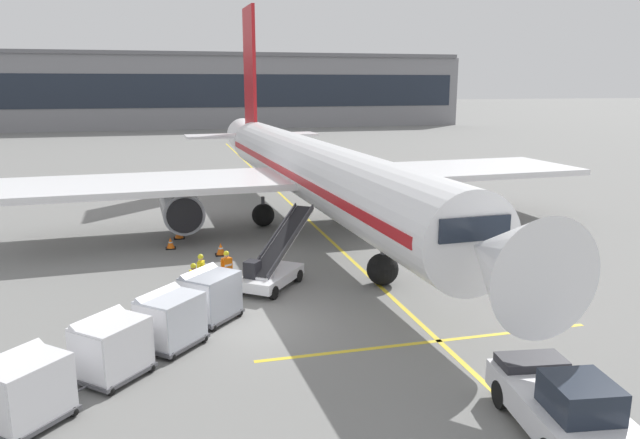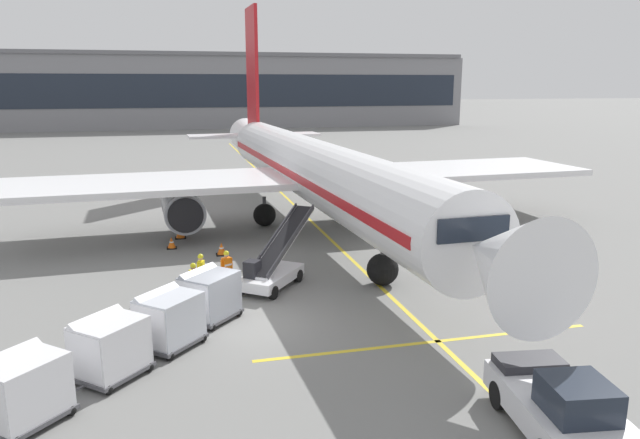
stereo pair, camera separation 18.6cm
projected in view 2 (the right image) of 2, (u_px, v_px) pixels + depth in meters
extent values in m
plane|color=slate|center=(258.00, 326.00, 21.67)|extent=(600.00, 600.00, 0.00)
cylinder|color=white|center=(314.00, 170.00, 35.31)|extent=(5.24, 35.55, 3.55)
cube|color=red|center=(314.00, 170.00, 35.31)|extent=(5.21, 34.13, 0.43)
cone|color=white|center=(505.00, 261.00, 17.11)|extent=(3.54, 3.71, 3.37)
cone|color=white|center=(251.00, 137.00, 54.45)|extent=(3.29, 5.82, 3.02)
cube|color=white|center=(154.00, 184.00, 33.70)|extent=(17.14, 7.88, 0.36)
cylinder|color=#93969E|center=(182.00, 207.00, 33.73)|extent=(2.42, 4.70, 2.20)
cylinder|color=black|center=(186.00, 216.00, 31.53)|extent=(1.87, 0.21, 1.87)
cube|color=white|center=(446.00, 171.00, 38.82)|extent=(17.14, 7.88, 0.36)
cylinder|color=#93969E|center=(430.00, 193.00, 38.03)|extent=(2.42, 4.70, 2.20)
cylinder|color=black|center=(448.00, 200.00, 35.84)|extent=(1.87, 0.21, 1.87)
cube|color=red|center=(252.00, 71.00, 51.86)|extent=(0.48, 4.26, 10.63)
cube|color=white|center=(254.00, 135.00, 52.80)|extent=(11.56, 3.38, 0.20)
cube|color=#1E2633|center=(461.00, 224.00, 19.32)|extent=(2.56, 1.71, 0.78)
cylinder|color=#47474C|center=(383.00, 257.00, 25.91)|extent=(0.22, 0.22, 1.14)
sphere|color=black|center=(383.00, 269.00, 26.03)|extent=(1.40, 1.40, 1.40)
cylinder|color=#47474C|center=(264.00, 206.00, 36.74)|extent=(0.22, 0.22, 1.14)
sphere|color=black|center=(265.00, 215.00, 36.86)|extent=(1.40, 1.40, 1.40)
cylinder|color=#47474C|center=(347.00, 201.00, 38.23)|extent=(0.22, 0.22, 1.14)
sphere|color=black|center=(346.00, 210.00, 38.36)|extent=(1.40, 1.40, 1.40)
cube|color=silver|center=(271.00, 277.00, 25.68)|extent=(3.33, 3.67, 0.44)
cube|color=black|center=(252.00, 269.00, 24.85)|extent=(0.81, 0.82, 0.70)
cylinder|color=#333338|center=(260.00, 263.00, 25.45)|extent=(0.08, 0.08, 0.80)
cube|color=silver|center=(283.00, 241.00, 26.45)|extent=(3.63, 4.37, 2.27)
cube|color=black|center=(283.00, 239.00, 26.43)|extent=(3.43, 4.17, 2.12)
cube|color=#333338|center=(292.00, 240.00, 26.26)|extent=(2.93, 3.81, 2.30)
cube|color=#333338|center=(274.00, 238.00, 26.60)|extent=(2.93, 3.81, 2.30)
cylinder|color=black|center=(298.00, 276.00, 26.51)|extent=(0.50, 0.57, 0.56)
cylinder|color=black|center=(269.00, 272.00, 27.07)|extent=(0.50, 0.57, 0.56)
cylinder|color=black|center=(273.00, 293.00, 24.37)|extent=(0.50, 0.57, 0.56)
cylinder|color=black|center=(242.00, 288.00, 24.94)|extent=(0.50, 0.57, 0.56)
cube|color=#515156|center=(211.00, 314.00, 22.24)|extent=(2.53, 2.56, 0.12)
cylinder|color=#4C4C51|center=(186.00, 327.00, 21.09)|extent=(0.53, 0.56, 0.07)
cube|color=#9EA3AD|center=(210.00, 294.00, 22.06)|extent=(2.39, 2.41, 1.50)
cube|color=#9EA3AD|center=(200.00, 278.00, 22.14)|extent=(1.86, 1.92, 0.74)
cube|color=silver|center=(193.00, 302.00, 21.24)|extent=(1.08, 1.00, 1.38)
sphere|color=black|center=(182.00, 320.00, 21.89)|extent=(0.30, 0.30, 0.30)
sphere|color=black|center=(212.00, 327.00, 21.25)|extent=(0.30, 0.30, 0.30)
sphere|color=black|center=(210.00, 306.00, 23.26)|extent=(0.30, 0.30, 0.30)
sphere|color=black|center=(239.00, 312.00, 22.62)|extent=(0.30, 0.30, 0.30)
cube|color=#515156|center=(171.00, 341.00, 19.98)|extent=(2.53, 2.56, 0.12)
cylinder|color=#4C4C51|center=(141.00, 357.00, 18.83)|extent=(0.53, 0.56, 0.07)
cube|color=silver|center=(170.00, 318.00, 19.80)|extent=(2.39, 2.41, 1.50)
cube|color=silver|center=(159.00, 301.00, 19.88)|extent=(1.86, 1.92, 0.74)
cube|color=silver|center=(148.00, 328.00, 18.97)|extent=(1.08, 1.00, 1.38)
sphere|color=black|center=(138.00, 347.00, 19.63)|extent=(0.30, 0.30, 0.30)
sphere|color=black|center=(170.00, 356.00, 18.99)|extent=(0.30, 0.30, 0.30)
sphere|color=black|center=(172.00, 330.00, 21.00)|extent=(0.30, 0.30, 0.30)
sphere|color=black|center=(203.00, 338.00, 20.36)|extent=(0.30, 0.30, 0.30)
cube|color=#515156|center=(112.00, 371.00, 17.89)|extent=(2.53, 2.56, 0.12)
cylinder|color=#4C4C51|center=(75.00, 391.00, 16.73)|extent=(0.53, 0.56, 0.07)
cube|color=silver|center=(110.00, 345.00, 17.71)|extent=(2.39, 2.41, 1.50)
cube|color=silver|center=(99.00, 326.00, 17.78)|extent=(1.86, 1.92, 0.74)
cube|color=silver|center=(84.00, 358.00, 16.88)|extent=(1.08, 1.00, 1.38)
sphere|color=black|center=(75.00, 379.00, 17.53)|extent=(0.30, 0.30, 0.30)
sphere|color=black|center=(108.00, 390.00, 16.90)|extent=(0.30, 0.30, 0.30)
sphere|color=black|center=(117.00, 357.00, 18.90)|extent=(0.30, 0.30, 0.30)
sphere|color=black|center=(149.00, 367.00, 18.27)|extent=(0.30, 0.30, 0.30)
cube|color=#515156|center=(27.00, 416.00, 15.45)|extent=(2.53, 2.56, 0.12)
cube|color=silver|center=(23.00, 387.00, 15.27)|extent=(2.39, 2.41, 1.50)
cube|color=silver|center=(11.00, 364.00, 15.35)|extent=(1.86, 1.92, 0.74)
sphere|color=black|center=(37.00, 398.00, 16.47)|extent=(0.30, 0.30, 0.30)
sphere|color=black|center=(71.00, 410.00, 15.83)|extent=(0.30, 0.30, 0.30)
cube|color=silver|center=(558.00, 410.00, 14.85)|extent=(2.65, 4.64, 0.70)
cube|color=#1E2633|center=(577.00, 398.00, 13.94)|extent=(1.66, 1.72, 0.80)
cube|color=#28282D|center=(529.00, 362.00, 16.35)|extent=(1.90, 1.19, 0.24)
cylinder|color=black|center=(564.00, 391.00, 16.34)|extent=(0.38, 0.79, 0.76)
cylinder|color=black|center=(499.00, 395.00, 16.14)|extent=(0.38, 0.79, 0.76)
cylinder|color=#333847|center=(229.00, 280.00, 25.44)|extent=(0.15, 0.15, 0.86)
cylinder|color=#333847|center=(225.00, 281.00, 25.32)|extent=(0.15, 0.15, 0.86)
cube|color=orange|center=(227.00, 264.00, 25.22)|extent=(0.45, 0.39, 0.58)
cube|color=white|center=(228.00, 265.00, 25.13)|extent=(0.31, 0.16, 0.08)
sphere|color=tan|center=(226.00, 255.00, 25.13)|extent=(0.21, 0.21, 0.21)
sphere|color=yellow|center=(226.00, 253.00, 25.11)|extent=(0.23, 0.23, 0.23)
cylinder|color=orange|center=(232.00, 264.00, 25.38)|extent=(0.09, 0.09, 0.56)
cylinder|color=orange|center=(222.00, 267.00, 25.08)|extent=(0.09, 0.09, 0.56)
cylinder|color=#333847|center=(194.00, 294.00, 23.75)|extent=(0.15, 0.15, 0.86)
cylinder|color=#333847|center=(195.00, 295.00, 23.60)|extent=(0.15, 0.15, 0.86)
cube|color=yellow|center=(194.00, 277.00, 23.51)|extent=(0.35, 0.44, 0.58)
cube|color=white|center=(197.00, 277.00, 23.58)|extent=(0.12, 0.32, 0.08)
sphere|color=#9E7051|center=(193.00, 267.00, 23.42)|extent=(0.21, 0.21, 0.21)
sphere|color=yellow|center=(193.00, 266.00, 23.41)|extent=(0.23, 0.23, 0.23)
cylinder|color=yellow|center=(191.00, 277.00, 23.72)|extent=(0.09, 0.09, 0.56)
cylinder|color=yellow|center=(196.00, 280.00, 23.33)|extent=(0.09, 0.09, 0.56)
cylinder|color=#514C42|center=(202.00, 284.00, 24.99)|extent=(0.15, 0.15, 0.86)
cylinder|color=#514C42|center=(201.00, 285.00, 24.82)|extent=(0.15, 0.15, 0.86)
cube|color=yellow|center=(201.00, 268.00, 24.75)|extent=(0.34, 0.43, 0.58)
cube|color=white|center=(204.00, 268.00, 24.74)|extent=(0.10, 0.33, 0.08)
sphere|color=tan|center=(201.00, 258.00, 24.66)|extent=(0.21, 0.21, 0.21)
sphere|color=yellow|center=(200.00, 257.00, 24.64)|extent=(0.23, 0.23, 0.23)
cylinder|color=yellow|center=(202.00, 267.00, 24.99)|extent=(0.09, 0.09, 0.56)
cylinder|color=yellow|center=(200.00, 271.00, 24.52)|extent=(0.09, 0.09, 0.56)
cube|color=black|center=(181.00, 238.00, 34.07)|extent=(0.61, 0.61, 0.05)
cone|color=orange|center=(180.00, 232.00, 33.99)|extent=(0.49, 0.49, 0.64)
cylinder|color=white|center=(180.00, 231.00, 33.99)|extent=(0.27, 0.27, 0.08)
cube|color=black|center=(172.00, 248.00, 31.97)|extent=(0.53, 0.53, 0.05)
cone|color=orange|center=(172.00, 242.00, 31.90)|extent=(0.43, 0.43, 0.56)
cylinder|color=white|center=(171.00, 242.00, 31.90)|extent=(0.23, 0.23, 0.07)
cube|color=black|center=(222.00, 254.00, 30.75)|extent=(0.56, 0.56, 0.05)
cone|color=orange|center=(221.00, 248.00, 30.68)|extent=(0.45, 0.45, 0.59)
cylinder|color=white|center=(221.00, 248.00, 30.67)|extent=(0.25, 0.25, 0.07)
cube|color=yellow|center=(320.00, 229.00, 36.19)|extent=(0.20, 110.00, 0.01)
cube|color=yellow|center=(429.00, 342.00, 20.35)|extent=(12.00, 0.20, 0.01)
cube|color=gray|center=(168.00, 92.00, 119.97)|extent=(120.31, 15.34, 13.81)
cube|color=#1E2633|center=(168.00, 91.00, 112.58)|extent=(116.70, 0.10, 6.22)
cube|color=slate|center=(166.00, 54.00, 116.92)|extent=(119.11, 13.04, 0.70)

